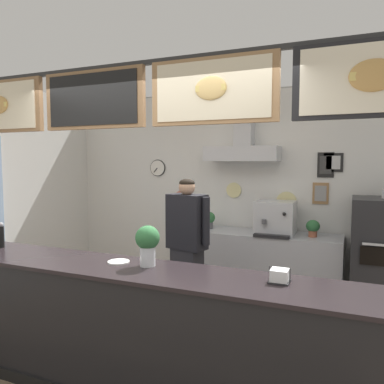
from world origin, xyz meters
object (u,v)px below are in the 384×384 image
object	(u,v)px
espresso_machine	(275,218)
basil_vase	(148,244)
pepper_grinder	(1,235)
condiment_plate	(119,262)
potted_basil	(313,227)
napkin_holder	(280,276)
potted_sage	(209,219)
shop_worker	(187,250)

from	to	relation	value
espresso_machine	basil_vase	bearing A→B (deg)	-104.17
pepper_grinder	condiment_plate	bearing A→B (deg)	-0.80
potted_basil	basil_vase	distance (m)	2.54
napkin_holder	condiment_plate	bearing A→B (deg)	-179.60
basil_vase	condiment_plate	bearing A→B (deg)	-178.29
potted_sage	condiment_plate	size ratio (longest dim) A/B	1.33
potted_sage	basil_vase	bearing A→B (deg)	-81.29
napkin_holder	pepper_grinder	distance (m)	2.64
espresso_machine	napkin_holder	world-z (taller)	espresso_machine
basil_vase	potted_sage	bearing A→B (deg)	98.71
potted_basil	potted_sage	xyz separation A→B (m)	(-1.40, 0.04, 0.01)
condiment_plate	basil_vase	bearing A→B (deg)	1.71
pepper_grinder	espresso_machine	bearing A→B (deg)	46.24
potted_basil	potted_sage	size ratio (longest dim) A/B	0.89
potted_basil	potted_sage	distance (m)	1.40
basil_vase	napkin_holder	size ratio (longest dim) A/B	2.20
basil_vase	condiment_plate	xyz separation A→B (m)	(-0.27, -0.01, -0.17)
espresso_machine	potted_basil	xyz separation A→B (m)	(0.46, 0.02, -0.09)
potted_basil	napkin_holder	bearing A→B (deg)	-90.24
espresso_machine	basil_vase	distance (m)	2.36
potted_basil	espresso_machine	bearing A→B (deg)	-177.66
napkin_holder	condiment_plate	world-z (taller)	napkin_holder
potted_sage	napkin_holder	xyz separation A→B (m)	(1.39, -2.34, 0.03)
espresso_machine	pepper_grinder	distance (m)	3.16
espresso_machine	basil_vase	world-z (taller)	basil_vase
shop_worker	condiment_plate	bearing A→B (deg)	96.87
shop_worker	condiment_plate	world-z (taller)	shop_worker
basil_vase	napkin_holder	xyz separation A→B (m)	(1.03, 0.00, -0.14)
potted_sage	napkin_holder	bearing A→B (deg)	-59.34
potted_sage	basil_vase	xyz separation A→B (m)	(0.36, -2.34, 0.16)
potted_basil	pepper_grinder	xyz separation A→B (m)	(-2.64, -2.30, 0.12)
potted_sage	basil_vase	world-z (taller)	basil_vase
potted_sage	condiment_plate	distance (m)	2.35
espresso_machine	potted_sage	bearing A→B (deg)	176.65
potted_basil	pepper_grinder	size ratio (longest dim) A/B	0.87
condiment_plate	napkin_holder	bearing A→B (deg)	0.40
pepper_grinder	potted_sage	bearing A→B (deg)	61.91
potted_basil	condiment_plate	size ratio (longest dim) A/B	1.19
espresso_machine	potted_sage	world-z (taller)	espresso_machine
potted_basil	potted_sage	bearing A→B (deg)	178.53
shop_worker	pepper_grinder	xyz separation A→B (m)	(-1.47, -1.07, 0.24)
shop_worker	pepper_grinder	bearing A→B (deg)	49.85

